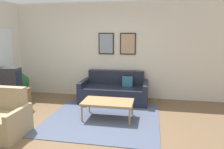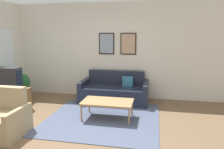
{
  "view_description": "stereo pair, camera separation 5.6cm",
  "coord_description": "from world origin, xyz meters",
  "px_view_note": "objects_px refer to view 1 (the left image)",
  "views": [
    {
      "loc": [
        1.46,
        -3.57,
        1.84
      ],
      "look_at": [
        0.49,
        1.57,
        0.85
      ],
      "focal_mm": 35.0,
      "sensor_mm": 36.0,
      "label": 1
    },
    {
      "loc": [
        1.51,
        -3.56,
        1.84
      ],
      "look_at": [
        0.49,
        1.57,
        0.85
      ],
      "focal_mm": 35.0,
      "sensor_mm": 36.0,
      "label": 2
    }
  ],
  "objects_px": {
    "coffee_table": "(108,102)",
    "tv": "(9,78)",
    "couch": "(114,91)",
    "armchair": "(1,120)",
    "potted_plant_tall": "(8,83)"
  },
  "relations": [
    {
      "from": "tv",
      "to": "potted_plant_tall",
      "type": "distance_m",
      "value": 0.38
    },
    {
      "from": "coffee_table",
      "to": "potted_plant_tall",
      "type": "height_order",
      "value": "potted_plant_tall"
    },
    {
      "from": "coffee_table",
      "to": "tv",
      "type": "height_order",
      "value": "tv"
    },
    {
      "from": "tv",
      "to": "potted_plant_tall",
      "type": "relative_size",
      "value": 0.56
    },
    {
      "from": "coffee_table",
      "to": "couch",
      "type": "bearing_deg",
      "value": 93.73
    },
    {
      "from": "couch",
      "to": "potted_plant_tall",
      "type": "xyz_separation_m",
      "value": [
        -2.51,
        -0.97,
        0.34
      ]
    },
    {
      "from": "tv",
      "to": "armchair",
      "type": "xyz_separation_m",
      "value": [
        0.62,
        -1.17,
        -0.52
      ]
    },
    {
      "from": "couch",
      "to": "potted_plant_tall",
      "type": "bearing_deg",
      "value": -158.91
    },
    {
      "from": "coffee_table",
      "to": "armchair",
      "type": "relative_size",
      "value": 1.22
    },
    {
      "from": "couch",
      "to": "armchair",
      "type": "height_order",
      "value": "armchair"
    },
    {
      "from": "coffee_table",
      "to": "armchair",
      "type": "height_order",
      "value": "armchair"
    },
    {
      "from": "tv",
      "to": "armchair",
      "type": "distance_m",
      "value": 1.42
    },
    {
      "from": "couch",
      "to": "coffee_table",
      "type": "height_order",
      "value": "couch"
    },
    {
      "from": "armchair",
      "to": "potted_plant_tall",
      "type": "xyz_separation_m",
      "value": [
        -0.84,
        1.42,
        0.34
      ]
    },
    {
      "from": "armchair",
      "to": "potted_plant_tall",
      "type": "bearing_deg",
      "value": 116.27
    }
  ]
}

